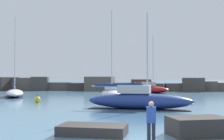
{
  "coord_description": "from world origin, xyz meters",
  "views": [
    {
      "loc": [
        0.39,
        -12.3,
        2.52
      ],
      "look_at": [
        -2.86,
        19.61,
        3.24
      ],
      "focal_mm": 50.0,
      "sensor_mm": 36.0,
      "label": 1
    }
  ],
  "objects_px": {
    "sailboat_moored_0": "(111,93)",
    "sailboat_moored_2": "(15,93)",
    "person_on_rocks": "(151,120)",
    "sailboat_moored_1": "(150,89)",
    "sailboat_moored_4": "(139,100)",
    "mooring_buoy_far_side": "(37,99)"
  },
  "relations": [
    {
      "from": "sailboat_moored_1",
      "to": "sailboat_moored_4",
      "type": "height_order",
      "value": "sailboat_moored_1"
    },
    {
      "from": "sailboat_moored_4",
      "to": "sailboat_moored_0",
      "type": "bearing_deg",
      "value": 105.72
    },
    {
      "from": "sailboat_moored_0",
      "to": "sailboat_moored_1",
      "type": "distance_m",
      "value": 12.76
    },
    {
      "from": "sailboat_moored_0",
      "to": "sailboat_moored_2",
      "type": "distance_m",
      "value": 12.46
    },
    {
      "from": "sailboat_moored_1",
      "to": "person_on_rocks",
      "type": "xyz_separation_m",
      "value": [
        -0.74,
        -36.89,
        0.22
      ]
    },
    {
      "from": "sailboat_moored_4",
      "to": "sailboat_moored_1",
      "type": "bearing_deg",
      "value": 86.71
    },
    {
      "from": "sailboat_moored_1",
      "to": "mooring_buoy_far_side",
      "type": "xyz_separation_m",
      "value": [
        -11.46,
        -19.07,
        -0.35
      ]
    },
    {
      "from": "sailboat_moored_2",
      "to": "sailboat_moored_4",
      "type": "xyz_separation_m",
      "value": [
        15.95,
        -13.52,
        0.19
      ]
    },
    {
      "from": "sailboat_moored_0",
      "to": "sailboat_moored_2",
      "type": "relative_size",
      "value": 1.01
    },
    {
      "from": "sailboat_moored_1",
      "to": "sailboat_moored_2",
      "type": "relative_size",
      "value": 0.87
    },
    {
      "from": "sailboat_moored_4",
      "to": "person_on_rocks",
      "type": "height_order",
      "value": "sailboat_moored_4"
    },
    {
      "from": "sailboat_moored_2",
      "to": "sailboat_moored_4",
      "type": "bearing_deg",
      "value": -40.27
    },
    {
      "from": "sailboat_moored_0",
      "to": "sailboat_moored_1",
      "type": "relative_size",
      "value": 1.16
    },
    {
      "from": "sailboat_moored_1",
      "to": "mooring_buoy_far_side",
      "type": "bearing_deg",
      "value": -121.01
    },
    {
      "from": "sailboat_moored_0",
      "to": "sailboat_moored_2",
      "type": "bearing_deg",
      "value": 175.54
    },
    {
      "from": "sailboat_moored_0",
      "to": "sailboat_moored_4",
      "type": "bearing_deg",
      "value": -74.28
    },
    {
      "from": "sailboat_moored_0",
      "to": "sailboat_moored_4",
      "type": "distance_m",
      "value": 13.03
    },
    {
      "from": "mooring_buoy_far_side",
      "to": "sailboat_moored_1",
      "type": "bearing_deg",
      "value": 58.99
    },
    {
      "from": "sailboat_moored_2",
      "to": "person_on_rocks",
      "type": "distance_m",
      "value": 30.94
    },
    {
      "from": "sailboat_moored_1",
      "to": "mooring_buoy_far_side",
      "type": "height_order",
      "value": "sailboat_moored_1"
    },
    {
      "from": "person_on_rocks",
      "to": "sailboat_moored_2",
      "type": "bearing_deg",
      "value": 122.48
    },
    {
      "from": "sailboat_moored_1",
      "to": "sailboat_moored_4",
      "type": "relative_size",
      "value": 1.05
    }
  ]
}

